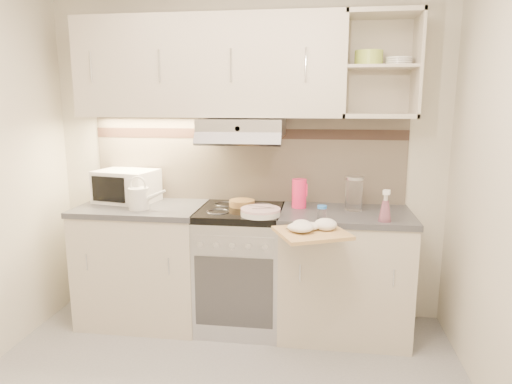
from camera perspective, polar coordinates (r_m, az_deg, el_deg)
room_shell at (r=2.49m, az=-4.95°, el=10.42°), size 3.04×2.84×2.52m
base_cabinet_left at (r=3.63m, az=-13.78°, el=-8.88°), size 0.90×0.60×0.86m
worktop_left at (r=3.51m, az=-14.12°, el=-1.96°), size 0.92×0.62×0.04m
base_cabinet_right at (r=3.40m, az=10.86°, el=-10.20°), size 0.90×0.60×0.86m
worktop_right at (r=3.26m, az=11.16°, el=-2.82°), size 0.92×0.62×0.04m
electric_range at (r=3.43m, az=-1.91°, el=-9.41°), size 0.60×0.60×0.90m
microwave at (r=3.64m, az=-15.88°, el=0.72°), size 0.49×0.40×0.25m
watering_can at (r=3.36m, az=-14.32°, el=-0.67°), size 0.28×0.14×0.24m
plate_stack at (r=3.09m, az=0.58°, el=-2.49°), size 0.27×0.27×0.06m
bread_loaf at (r=3.37m, az=-1.77°, el=-1.40°), size 0.19×0.19×0.05m
pink_pitcher at (r=3.32m, az=5.43°, el=-0.17°), size 0.11×0.11×0.21m
glass_jar at (r=3.30m, az=12.16°, el=-0.15°), size 0.13×0.13×0.24m
spice_jar at (r=3.03m, az=8.24°, el=-2.51°), size 0.06×0.06×0.09m
spray_bottle at (r=3.05m, az=15.86°, el=-1.96°), size 0.08×0.08×0.22m
cutting_board at (r=2.82m, az=7.00°, el=-5.09°), size 0.52×0.50×0.02m
dish_towel at (r=2.81m, az=6.97°, el=-4.11°), size 0.30×0.25×0.08m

